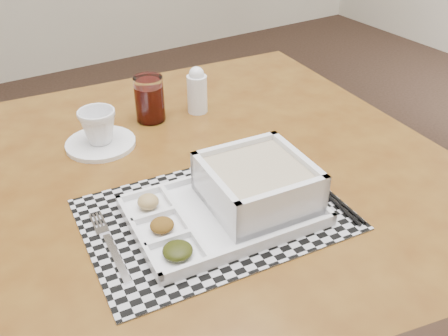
{
  "coord_description": "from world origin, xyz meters",
  "views": [
    {
      "loc": [
        -0.92,
        -0.94,
        1.36
      ],
      "look_at": [
        -0.51,
        -0.29,
        0.85
      ],
      "focal_mm": 40.0,
      "sensor_mm": 36.0,
      "label": 1
    }
  ],
  "objects_px": {
    "serving_tray": "(246,193)",
    "creamer_bottle": "(197,91)",
    "dining_table": "(192,214)",
    "juice_glass": "(150,101)",
    "cup": "(98,126)"
  },
  "relations": [
    {
      "from": "serving_tray",
      "to": "juice_glass",
      "type": "relative_size",
      "value": 3.18
    },
    {
      "from": "dining_table",
      "to": "juice_glass",
      "type": "xyz_separation_m",
      "value": [
        0.04,
        0.27,
        0.13
      ]
    },
    {
      "from": "cup",
      "to": "juice_glass",
      "type": "xyz_separation_m",
      "value": [
        0.14,
        0.05,
        0.0
      ]
    },
    {
      "from": "creamer_bottle",
      "to": "juice_glass",
      "type": "bearing_deg",
      "value": 169.91
    },
    {
      "from": "cup",
      "to": "creamer_bottle",
      "type": "bearing_deg",
      "value": -8.57
    },
    {
      "from": "dining_table",
      "to": "creamer_bottle",
      "type": "bearing_deg",
      "value": 57.68
    },
    {
      "from": "dining_table",
      "to": "serving_tray",
      "type": "height_order",
      "value": "serving_tray"
    },
    {
      "from": "serving_tray",
      "to": "creamer_bottle",
      "type": "height_order",
      "value": "creamer_bottle"
    },
    {
      "from": "cup",
      "to": "juice_glass",
      "type": "bearing_deg",
      "value": 4.44
    },
    {
      "from": "dining_table",
      "to": "serving_tray",
      "type": "xyz_separation_m",
      "value": [
        0.04,
        -0.13,
        0.12
      ]
    },
    {
      "from": "cup",
      "to": "juice_glass",
      "type": "distance_m",
      "value": 0.15
    },
    {
      "from": "serving_tray",
      "to": "juice_glass",
      "type": "bearing_deg",
      "value": 89.35
    },
    {
      "from": "dining_table",
      "to": "juice_glass",
      "type": "bearing_deg",
      "value": 80.71
    },
    {
      "from": "creamer_bottle",
      "to": "cup",
      "type": "bearing_deg",
      "value": -172.87
    },
    {
      "from": "serving_tray",
      "to": "creamer_bottle",
      "type": "relative_size",
      "value": 2.96
    }
  ]
}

